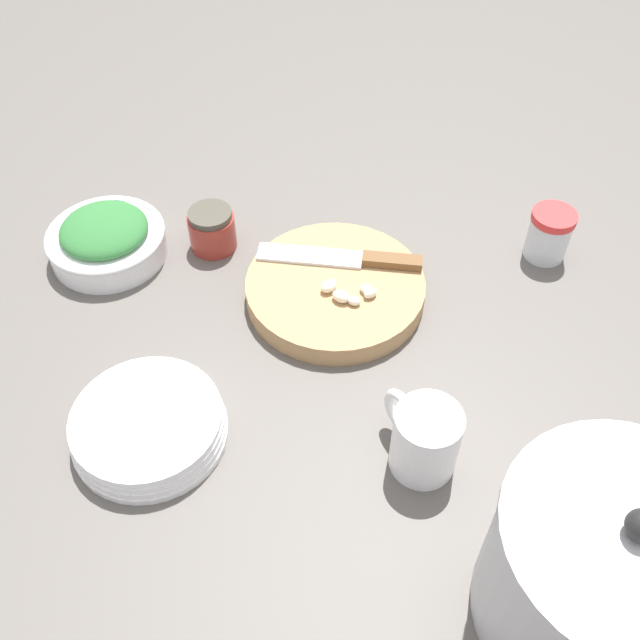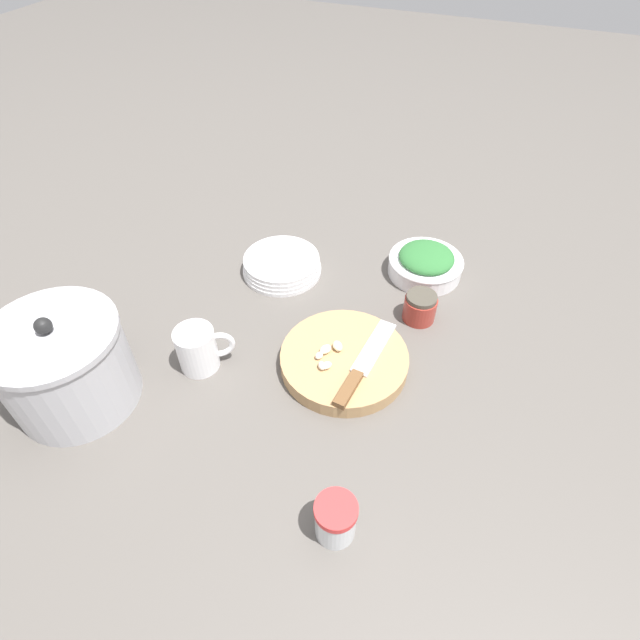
# 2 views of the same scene
# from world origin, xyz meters

# --- Properties ---
(ground_plane) EXTENTS (5.00, 5.00, 0.00)m
(ground_plane) POSITION_xyz_m (0.00, 0.00, 0.00)
(ground_plane) COLOR #56514C
(cutting_board) EXTENTS (0.25, 0.25, 0.03)m
(cutting_board) POSITION_xyz_m (-0.03, -0.09, 0.02)
(cutting_board) COLOR tan
(cutting_board) RESTS_ON ground_plane
(chef_knife) EXTENTS (0.23, 0.05, 0.01)m
(chef_knife) POSITION_xyz_m (-0.05, -0.13, 0.04)
(chef_knife) COLOR brown
(chef_knife) RESTS_ON cutting_board
(garlic_cloves) EXTENTS (0.08, 0.05, 0.02)m
(garlic_cloves) POSITION_xyz_m (-0.05, -0.06, 0.04)
(garlic_cloves) COLOR #F2E3C3
(garlic_cloves) RESTS_ON cutting_board
(herb_bowl) EXTENTS (0.17, 0.17, 0.07)m
(herb_bowl) POSITION_xyz_m (0.30, -0.17, 0.03)
(herb_bowl) COLOR white
(herb_bowl) RESTS_ON ground_plane
(spice_jar) EXTENTS (0.06, 0.06, 0.08)m
(spice_jar) POSITION_xyz_m (-0.34, -0.19, 0.04)
(spice_jar) COLOR silver
(spice_jar) RESTS_ON ground_plane
(coffee_mug) EXTENTS (0.08, 0.10, 0.09)m
(coffee_mug) POSITION_xyz_m (-0.13, 0.16, 0.05)
(coffee_mug) COLOR white
(coffee_mug) RESTS_ON ground_plane
(plate_stack) EXTENTS (0.18, 0.18, 0.04)m
(plate_stack) POSITION_xyz_m (0.19, 0.14, 0.02)
(plate_stack) COLOR white
(plate_stack) RESTS_ON ground_plane
(honey_jar) EXTENTS (0.07, 0.07, 0.06)m
(honey_jar) POSITION_xyz_m (0.15, -0.19, 0.03)
(honey_jar) COLOR #9E3328
(honey_jar) RESTS_ON ground_plane
(stock_pot) EXTENTS (0.22, 0.22, 0.20)m
(stock_pot) POSITION_xyz_m (-0.28, 0.33, 0.09)
(stock_pot) COLOR #B2B2B7
(stock_pot) RESTS_ON ground_plane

